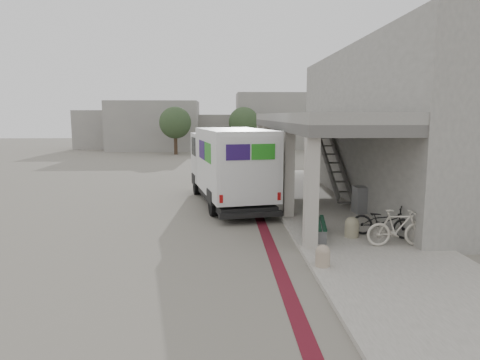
{
  "coord_description": "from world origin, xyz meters",
  "views": [
    {
      "loc": [
        -0.49,
        -15.44,
        3.94
      ],
      "look_at": [
        0.22,
        -0.06,
        1.6
      ],
      "focal_mm": 32.0,
      "sensor_mm": 36.0,
      "label": 1
    }
  ],
  "objects_px": {
    "fedex_truck": "(229,164)",
    "bench": "(318,226)",
    "utility_cabinet": "(360,200)",
    "bicycle_cream": "(398,228)",
    "bicycle_black": "(383,221)"
  },
  "relations": [
    {
      "from": "fedex_truck",
      "to": "utility_cabinet",
      "type": "distance_m",
      "value": 5.81
    },
    {
      "from": "fedex_truck",
      "to": "bicycle_cream",
      "type": "distance_m",
      "value": 8.45
    },
    {
      "from": "bench",
      "to": "bicycle_cream",
      "type": "xyz_separation_m",
      "value": [
        2.09,
        -1.14,
        0.22
      ]
    },
    {
      "from": "bicycle_black",
      "to": "bicycle_cream",
      "type": "bearing_deg",
      "value": -149.27
    },
    {
      "from": "utility_cabinet",
      "to": "bicycle_cream",
      "type": "distance_m",
      "value": 4.37
    },
    {
      "from": "bicycle_cream",
      "to": "utility_cabinet",
      "type": "bearing_deg",
      "value": -3.98
    },
    {
      "from": "bench",
      "to": "bicycle_black",
      "type": "distance_m",
      "value": 2.04
    },
    {
      "from": "utility_cabinet",
      "to": "bench",
      "type": "bearing_deg",
      "value": -130.48
    },
    {
      "from": "bicycle_black",
      "to": "bicycle_cream",
      "type": "xyz_separation_m",
      "value": [
        0.06,
        -1.0,
        0.05
      ]
    },
    {
      "from": "bicycle_cream",
      "to": "bench",
      "type": "bearing_deg",
      "value": 61.52
    },
    {
      "from": "utility_cabinet",
      "to": "bicycle_cream",
      "type": "bearing_deg",
      "value": -97.83
    },
    {
      "from": "fedex_truck",
      "to": "bicycle_cream",
      "type": "bearing_deg",
      "value": -65.98
    },
    {
      "from": "fedex_truck",
      "to": "bicycle_black",
      "type": "distance_m",
      "value": 7.63
    },
    {
      "from": "fedex_truck",
      "to": "bench",
      "type": "xyz_separation_m",
      "value": [
        2.71,
        -5.72,
        -1.34
      ]
    },
    {
      "from": "fedex_truck",
      "to": "bicycle_black",
      "type": "bearing_deg",
      "value": -61.98
    }
  ]
}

